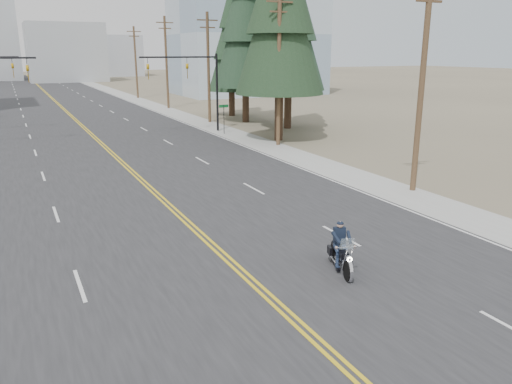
% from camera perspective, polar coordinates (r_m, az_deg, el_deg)
% --- Properties ---
extents(ground_plane, '(400.00, 400.00, 0.00)m').
position_cam_1_polar(ground_plane, '(14.81, 2.72, -13.07)').
color(ground_plane, '#776D56').
rests_on(ground_plane, ground).
extents(road, '(20.00, 200.00, 0.01)m').
position_cam_1_polar(road, '(81.89, -21.98, 9.60)').
color(road, '#303033').
rests_on(road, ground).
extents(sidewalk_right, '(3.00, 200.00, 0.01)m').
position_cam_1_polar(sidewalk_right, '(83.57, -14.01, 10.36)').
color(sidewalk_right, '#A5A5A0').
rests_on(sidewalk_right, ground).
extents(traffic_mast_right, '(7.10, 0.26, 7.00)m').
position_cam_1_polar(traffic_mast_right, '(46.01, -6.90, 12.87)').
color(traffic_mast_right, black).
rests_on(traffic_mast_right, ground).
extents(street_sign, '(0.90, 0.06, 2.62)m').
position_cam_1_polar(street_sign, '(45.06, -3.70, 8.89)').
color(street_sign, black).
rests_on(street_sign, ground).
extents(utility_pole_a, '(2.20, 0.30, 11.00)m').
position_cam_1_polar(utility_pole_a, '(27.03, 18.45, 11.97)').
color(utility_pole_a, brown).
rests_on(utility_pole_a, ground).
extents(utility_pole_b, '(2.20, 0.30, 11.50)m').
position_cam_1_polar(utility_pole_b, '(39.17, 2.63, 14.02)').
color(utility_pole_b, brown).
rests_on(utility_pole_b, ground).
extents(utility_pole_c, '(2.20, 0.30, 11.00)m').
position_cam_1_polar(utility_pole_c, '(52.82, -5.46, 14.13)').
color(utility_pole_c, brown).
rests_on(utility_pole_c, ground).
extents(utility_pole_d, '(2.20, 0.30, 11.50)m').
position_cam_1_polar(utility_pole_d, '(67.04, -10.20, 14.49)').
color(utility_pole_d, brown).
rests_on(utility_pole_d, ground).
extents(utility_pole_e, '(2.20, 0.30, 11.00)m').
position_cam_1_polar(utility_pole_e, '(83.49, -13.59, 14.33)').
color(utility_pole_e, brown).
rests_on(utility_pole_e, ground).
extents(glass_building, '(24.00, 16.00, 20.00)m').
position_cam_1_polar(glass_building, '(89.96, -1.01, 17.54)').
color(glass_building, '#9EB5CC').
rests_on(glass_building, ground).
extents(haze_bldg_b, '(18.00, 14.00, 14.00)m').
position_cam_1_polar(haze_bldg_b, '(137.08, -20.91, 14.67)').
color(haze_bldg_b, '#ADB2B7').
rests_on(haze_bldg_b, ground).
extents(haze_bldg_c, '(16.00, 12.00, 18.00)m').
position_cam_1_polar(haze_bldg_c, '(129.89, -5.52, 16.46)').
color(haze_bldg_c, '#B7BCC6').
rests_on(haze_bldg_c, ground).
extents(haze_bldg_e, '(14.00, 14.00, 12.00)m').
position_cam_1_polar(haze_bldg_e, '(164.35, -15.74, 14.75)').
color(haze_bldg_e, '#B7BCC6').
rests_on(haze_bldg_e, ground).
extents(motorcyclist, '(1.56, 2.32, 1.67)m').
position_cam_1_polar(motorcyclist, '(16.95, 9.76, -6.31)').
color(motorcyclist, black).
rests_on(motorcyclist, ground).
extents(conifer_near, '(7.22, 7.22, 19.11)m').
position_cam_1_polar(conifer_near, '(41.74, 2.79, 20.98)').
color(conifer_near, '#382619').
rests_on(conifer_near, ground).
extents(conifer_mid, '(6.86, 6.86, 18.28)m').
position_cam_1_polar(conifer_mid, '(48.53, 3.84, 19.65)').
color(conifer_mid, '#382619').
rests_on(conifer_mid, ground).
extents(conifer_tall, '(6.57, 6.57, 18.24)m').
position_cam_1_polar(conifer_tall, '(52.91, -1.24, 19.33)').
color(conifer_tall, '#382619').
rests_on(conifer_tall, ground).
extents(conifer_far, '(5.32, 5.32, 14.25)m').
position_cam_1_polar(conifer_far, '(58.20, -2.86, 16.72)').
color(conifer_far, '#382619').
rests_on(conifer_far, ground).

